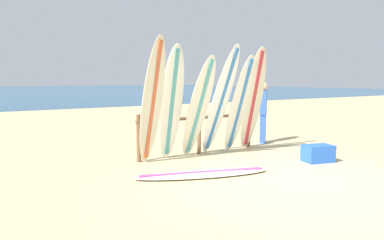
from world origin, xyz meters
The scene contains 11 objects.
ground_plane centered at (0.00, 0.00, 0.00)m, with size 120.00×120.00×0.00m, color tan.
surfboard_rack centered at (-0.16, 2.96, 0.67)m, with size 3.19×0.09×1.01m.
surfboard_leaning_far_left centered at (-1.56, 2.58, 1.31)m, with size 0.60×0.75×2.62m.
surfboard_leaning_left centered at (-1.05, 2.70, 1.24)m, with size 0.57×0.71×2.48m.
surfboard_leaning_center_left centered at (-0.46, 2.54, 1.13)m, with size 0.62×1.02×2.26m.
surfboard_leaning_center centered at (0.16, 2.55, 1.26)m, with size 0.67×1.14×2.52m.
surfboard_leaning_center_right centered at (0.73, 2.57, 1.16)m, with size 0.66×0.87×2.31m.
surfboard_leaning_right centered at (1.21, 2.63, 1.26)m, with size 0.62×0.78×2.52m.
surfboard_lying_on_sand centered at (-1.21, 1.30, 0.04)m, with size 2.58×1.34×0.08m.
beachgoer_standing centered at (2.15, 3.23, 0.91)m, with size 0.31×0.30×1.66m.
cooler_box centered at (1.47, 0.87, 0.18)m, with size 0.60×0.40×0.36m, color blue.
Camera 1 is at (-4.99, -4.08, 1.74)m, focal length 34.58 mm.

